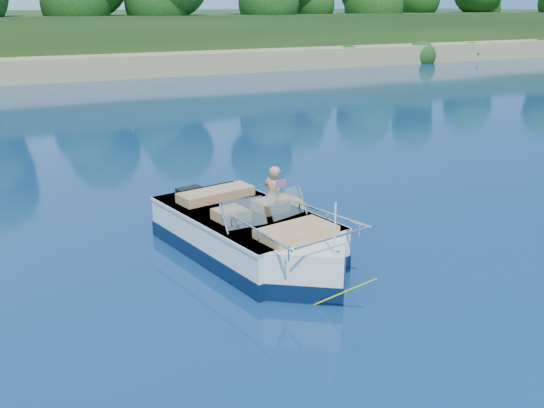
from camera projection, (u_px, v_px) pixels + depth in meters
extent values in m
plane|color=#091E44|center=(363.00, 316.00, 9.81)|extent=(160.00, 160.00, 0.00)
cube|color=#968257|center=(46.00, 70.00, 41.86)|extent=(170.00, 8.00, 2.00)
cube|color=black|center=(11.00, 42.00, 64.58)|extent=(170.00, 56.00, 6.00)
cylinder|color=#311C10|center=(34.00, 26.00, 44.37)|extent=(0.44, 0.44, 3.60)
cylinder|color=#311C10|center=(287.00, 29.00, 51.40)|extent=(0.44, 0.44, 2.60)
cylinder|color=#311C10|center=(511.00, 22.00, 64.60)|extent=(0.44, 0.44, 3.00)
cube|color=white|center=(244.00, 237.00, 12.24)|extent=(2.74, 4.26, 1.10)
cube|color=white|center=(303.00, 268.00, 10.82)|extent=(2.06, 2.06, 1.10)
cube|color=#081733|center=(244.00, 244.00, 12.29)|extent=(2.78, 4.30, 0.31)
cube|color=#081733|center=(303.00, 276.00, 10.86)|extent=(2.10, 2.10, 0.31)
cube|color=tan|center=(235.00, 219.00, 12.39)|extent=(2.13, 3.02, 0.10)
cube|color=white|center=(244.00, 213.00, 12.08)|extent=(2.78, 4.27, 0.06)
cube|color=black|center=(191.00, 208.00, 13.88)|extent=(0.63, 0.46, 0.94)
cube|color=#8C9EA5|center=(245.00, 213.00, 11.16)|extent=(0.83, 0.30, 0.51)
cube|color=#8C9EA5|center=(285.00, 203.00, 11.69)|extent=(0.86, 0.51, 0.51)
cube|color=tan|center=(231.00, 220.00, 11.60)|extent=(0.67, 0.67, 0.42)
cube|color=tan|center=(270.00, 210.00, 12.14)|extent=(0.67, 0.67, 0.42)
cube|color=tan|center=(216.00, 199.00, 12.87)|extent=(1.71, 0.85, 0.40)
cube|color=tan|center=(296.00, 237.00, 10.80)|extent=(1.50, 1.01, 0.36)
cylinder|color=white|center=(335.00, 228.00, 9.90)|extent=(0.03, 0.03, 0.89)
cube|color=#FC361C|center=(281.00, 183.00, 11.51)|extent=(0.23, 0.05, 0.15)
cube|color=silver|center=(336.00, 253.00, 9.99)|extent=(0.11, 0.08, 0.05)
cylinder|color=#D4E218|center=(343.00, 293.00, 9.79)|extent=(0.58, 0.99, 0.80)
torus|color=yellow|center=(276.00, 208.00, 14.67)|extent=(1.89, 1.89, 0.39)
torus|color=#B5091F|center=(276.00, 207.00, 14.67)|extent=(1.55, 1.55, 0.13)
imported|color=tan|center=(272.00, 213.00, 14.61)|extent=(0.64, 0.93, 1.67)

